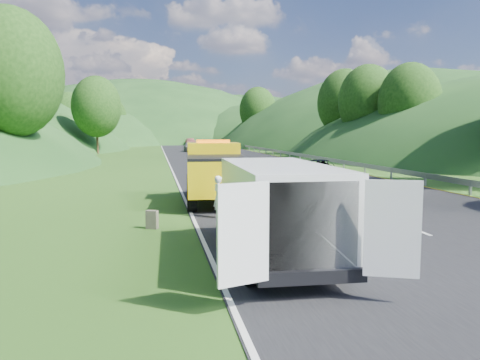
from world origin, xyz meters
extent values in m
plane|color=#38661E|center=(0.00, 0.00, 0.00)|extent=(320.00, 320.00, 0.00)
cube|color=black|center=(3.00, 40.00, 0.01)|extent=(14.00, 200.00, 0.02)
cube|color=gray|center=(10.30, 52.50, 0.00)|extent=(0.06, 140.00, 1.52)
cylinder|color=black|center=(-3.53, 6.94, 0.55)|extent=(0.46, 1.13, 1.10)
cylinder|color=black|center=(-1.44, 6.80, 0.55)|extent=(0.46, 1.13, 1.10)
cylinder|color=black|center=(-3.82, 2.54, 0.55)|extent=(0.46, 1.13, 1.10)
cylinder|color=black|center=(-1.73, 2.40, 0.55)|extent=(0.46, 1.13, 1.10)
cube|color=yellow|center=(-2.55, 5.94, 1.60)|extent=(2.48, 1.92, 2.10)
cube|color=yellow|center=(-2.71, 3.46, 1.32)|extent=(2.67, 3.90, 1.43)
cube|color=black|center=(-2.71, 3.46, 2.10)|extent=(2.67, 3.90, 0.11)
cube|color=black|center=(-2.46, 7.26, 0.99)|extent=(2.29, 1.46, 0.77)
cube|color=black|center=(-2.42, 7.92, 0.77)|extent=(2.33, 0.37, 0.55)
cube|color=yellow|center=(-2.44, 7.64, 1.71)|extent=(2.26, 1.01, 1.21)
cube|color=orange|center=(-2.55, 5.94, 2.70)|extent=(1.56, 0.38, 0.18)
cube|color=black|center=(-2.50, 6.71, 1.99)|extent=(2.10, 0.22, 0.99)
cylinder|color=black|center=(-3.18, -2.96, 0.42)|extent=(0.34, 0.85, 0.84)
cylinder|color=black|center=(-1.29, -3.01, 0.42)|extent=(0.34, 0.85, 0.84)
cylinder|color=black|center=(-3.29, -6.54, 0.42)|extent=(0.34, 0.85, 0.84)
cylinder|color=black|center=(-1.39, -6.59, 0.42)|extent=(0.34, 0.85, 0.84)
cube|color=white|center=(-2.29, -4.88, 1.42)|extent=(2.32, 5.54, 1.95)
cube|color=white|center=(-2.21, -1.98, 1.00)|extent=(2.13, 1.01, 1.05)
cube|color=black|center=(-2.21, -2.20, 1.84)|extent=(1.96, 0.41, 0.88)
cube|color=black|center=(-2.37, -7.57, 1.42)|extent=(1.79, 0.16, 1.69)
cube|color=white|center=(-3.75, -8.00, 1.42)|extent=(0.97, 0.38, 1.79)
cube|color=white|center=(-1.01, -8.08, 1.42)|extent=(0.95, 0.43, 1.79)
cube|color=black|center=(-2.37, -7.67, 0.47)|extent=(2.11, 0.22, 0.26)
imported|color=white|center=(-2.96, 1.03, 0.00)|extent=(0.59, 0.68, 1.55)
imported|color=#C5CC6D|center=(-1.97, -1.10, 0.00)|extent=(0.65, 0.66, 1.07)
imported|color=black|center=(-1.43, -6.32, 0.00)|extent=(1.34, 1.00, 1.85)
cube|color=#625B4A|center=(-5.37, -0.42, 0.30)|extent=(0.43, 0.35, 0.61)
cylinder|color=black|center=(-0.69, -5.85, 0.00)|extent=(0.64, 0.64, 0.20)
imported|color=black|center=(5.27, 12.88, 0.00)|extent=(2.56, 4.91, 1.32)
imported|color=#55565B|center=(0.14, 57.17, 0.00)|extent=(1.85, 4.61, 1.57)
imported|color=#6A4753|center=(4.40, 64.09, 0.00)|extent=(1.70, 4.88, 1.61)
imported|color=#A25351|center=(2.53, 88.04, 0.00)|extent=(2.22, 5.46, 1.58)
camera|label=1|loc=(-5.23, -15.79, 3.20)|focal=35.00mm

